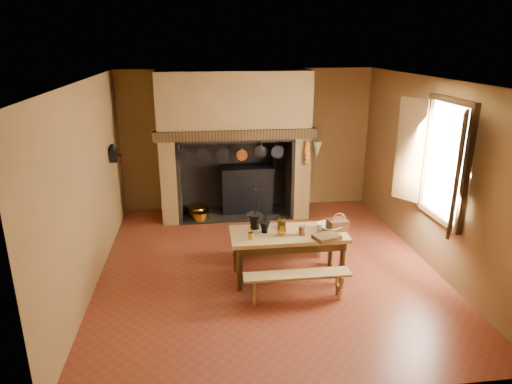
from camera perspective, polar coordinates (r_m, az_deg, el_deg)
The scene contains 28 objects.
floor at distance 7.11m, azimuth 1.42°, elevation -9.29°, with size 5.50×5.50×0.00m, color maroon.
ceiling at distance 6.32m, azimuth 1.63°, elevation 13.81°, with size 5.50×5.50×0.00m, color silver.
back_wall at distance 9.23m, azimuth -1.10°, elevation 6.48°, with size 5.00×0.02×2.80m, color brown.
wall_left at distance 6.69m, azimuth -20.17°, elevation 0.68°, with size 0.02×5.50×2.80m, color brown.
wall_right at distance 7.38m, azimuth 21.10°, elevation 2.18°, with size 0.02×5.50×2.80m, color brown.
wall_front at distance 4.08m, azimuth 7.49°, elevation -9.61°, with size 5.00×0.02×2.80m, color brown.
chimney_breast at distance 8.69m, azimuth -2.78°, elevation 8.49°, with size 2.95×0.96×2.80m.
iron_range at distance 9.17m, azimuth -1.12°, elevation 0.48°, with size 1.12×0.55×1.60m.
hearth_pans at distance 9.03m, azimuth -7.32°, elevation -2.57°, with size 0.51×0.62×0.20m.
hanging_pans at distance 8.29m, azimuth -2.72°, elevation 4.81°, with size 1.92×0.29×0.27m.
onion_string at distance 8.49m, azimuth 6.37°, elevation 4.83°, with size 0.12×0.10×0.46m, color #AB661F, non-canonical shape.
herb_bunch at distance 8.52m, azimuth 7.57°, elevation 5.18°, with size 0.20×0.20×0.35m, color brown.
window at distance 6.90m, azimuth 21.80°, elevation 3.61°, with size 0.39×1.75×1.76m.
wall_coffee_mill at distance 8.11m, azimuth -17.45°, elevation 4.81°, with size 0.23×0.16×0.31m.
work_table at distance 6.57m, azimuth 4.04°, elevation -5.98°, with size 1.64×0.73×0.71m.
bench_front at distance 6.15m, azimuth 5.15°, elevation -10.94°, with size 1.42×0.25×0.40m.
bench_back at distance 7.23m, azimuth 3.05°, elevation -5.97°, with size 1.55×0.27×0.43m.
mortar_large at distance 6.60m, azimuth -0.14°, elevation -3.55°, with size 0.22×0.22×0.38m.
mortar_small at distance 6.48m, azimuth 1.10°, elevation -4.34°, with size 0.16×0.16×0.27m.
coffee_grinder at distance 6.66m, azimuth 3.23°, elevation -3.92°, with size 0.16×0.13×0.18m.
brass_mug_a at distance 6.29m, azimuth -0.66°, elevation -5.48°, with size 0.08×0.08×0.09m, color #B28429.
brass_mug_b at distance 6.73m, azimuth 3.36°, elevation -3.83°, with size 0.09×0.09×0.10m, color #B28429.
mixing_bowl at distance 6.67m, azimuth 9.21°, elevation -4.33°, with size 0.35×0.35×0.09m, color #C0B994.
stoneware_crock at distance 6.45m, azimuth 5.79°, elevation -4.79°, with size 0.10×0.10×0.13m, color brown.
glass_jar at distance 6.54m, azimuth 7.89°, elevation -4.52°, with size 0.08×0.08×0.13m, color beige.
wicker_basket at distance 6.67m, azimuth 10.18°, elevation -3.99°, with size 0.31×0.24×0.27m.
wooden_tray at distance 6.37m, azimuth 8.82°, elevation -5.58°, with size 0.35×0.25×0.06m, color #3C2913.
brass_cup at distance 6.42m, azimuth 3.24°, elevation -4.94°, with size 0.13×0.13×0.10m, color #B28429.
Camera 1 is at (-0.97, -6.22, 3.31)m, focal length 32.00 mm.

